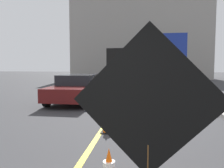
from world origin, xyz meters
TOP-DOWN VIEW (x-y plane):
  - lane_center_stripe at (0.00, 6.00)m, footprint 0.14×36.00m
  - roadwork_sign at (1.24, 2.47)m, footprint 1.63×0.13m
  - arrow_board_trailer at (0.14, 11.44)m, footprint 1.60×1.91m
  - box_truck at (2.49, 16.35)m, footprint 2.75×7.31m
  - pickup_car at (-2.15, 11.37)m, footprint 2.13×4.59m
  - highway_guide_sign at (3.91, 25.04)m, footprint 2.79×0.18m
  - far_building_block at (0.61, 33.58)m, footprint 18.45×6.75m
  - traffic_cone_near_sign at (0.66, 3.54)m, footprint 0.36×0.36m
  - traffic_cone_mid_lane at (0.20, 6.31)m, footprint 0.36×0.36m
  - traffic_cone_far_lane at (-0.05, 8.76)m, footprint 0.36×0.36m

SIDE VIEW (x-z plane):
  - lane_center_stripe at x=0.00m, z-range 0.00..0.01m
  - traffic_cone_mid_lane at x=0.20m, z-range -0.01..0.58m
  - traffic_cone_near_sign at x=0.66m, z-range -0.01..0.59m
  - traffic_cone_far_lane at x=-0.05m, z-range -0.01..0.75m
  - arrow_board_trailer at x=0.14m, z-range -0.87..1.83m
  - pickup_car at x=-2.15m, z-range 0.01..1.39m
  - roadwork_sign at x=1.24m, z-range 0.30..2.64m
  - box_truck at x=2.49m, z-range 0.12..3.71m
  - highway_guide_sign at x=3.91m, z-range 0.92..5.92m
  - far_building_block at x=0.61m, z-range 0.00..10.46m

